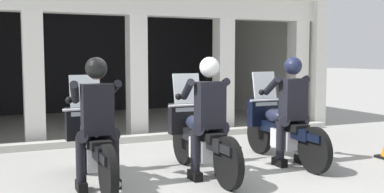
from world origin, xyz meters
name	(u,v)px	position (x,y,z in m)	size (l,w,h in m)	color
ground_plane	(134,136)	(0.00, 3.00, 0.00)	(80.00, 80.00, 0.00)	#999993
station_building	(106,44)	(0.03, 5.46, 1.90)	(8.77, 5.20, 2.98)	black
kerb_strip	(145,138)	(0.03, 2.40, 0.06)	(8.27, 0.24, 0.12)	#B7B5AD
motorcycle_left	(93,144)	(-1.43, -0.06, 0.50)	(0.62, 2.04, 1.35)	black
police_officer_left	(97,112)	(-1.43, -0.34, 0.94)	(0.63, 0.61, 1.58)	black
motorcycle_center	(200,137)	(0.00, -0.15, 0.50)	(0.62, 2.04, 1.35)	black
police_officer_center	(209,107)	(0.00, -0.44, 0.94)	(0.63, 0.61, 1.58)	black
motorcycle_right	(280,128)	(1.43, 0.03, 0.50)	(0.62, 2.04, 1.35)	black
police_officer_right	(292,101)	(1.43, -0.25, 0.94)	(0.63, 0.61, 1.58)	black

